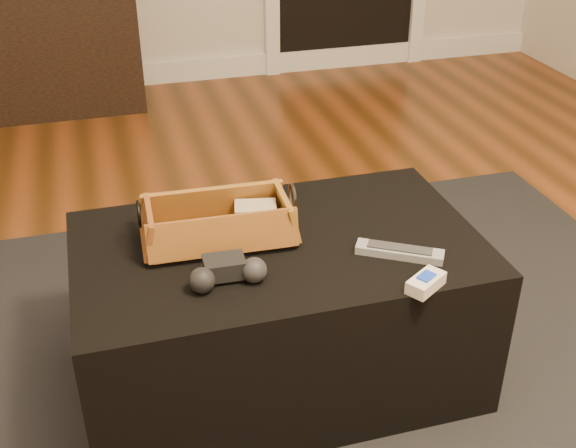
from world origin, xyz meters
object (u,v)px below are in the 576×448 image
object	(u,v)px
tv_remote	(212,235)
wicker_basket	(218,224)
cream_gadget	(426,283)
silver_remote	(400,252)
ottoman	(279,311)
game_controller	(227,272)

from	to	relation	value
tv_remote	wicker_basket	distance (m)	0.03
tv_remote	cream_gadget	bearing A→B (deg)	-41.14
wicker_basket	silver_remote	bearing A→B (deg)	-25.50
tv_remote	silver_remote	xyz separation A→B (m)	(0.42, -0.18, -0.01)
ottoman	game_controller	bearing A→B (deg)	-138.74
cream_gadget	game_controller	bearing A→B (deg)	161.12
wicker_basket	cream_gadget	bearing A→B (deg)	-39.76
tv_remote	game_controller	bearing A→B (deg)	-93.79
silver_remote	ottoman	bearing A→B (deg)	152.34
ottoman	wicker_basket	size ratio (longest dim) A/B	2.60
game_controller	silver_remote	xyz separation A→B (m)	(0.42, -0.00, -0.02)
ottoman	tv_remote	world-z (taller)	tv_remote
tv_remote	game_controller	xyz separation A→B (m)	(0.00, -0.18, 0.01)
ottoman	cream_gadget	bearing A→B (deg)	-46.75
wicker_basket	ottoman	bearing A→B (deg)	-21.10
wicker_basket	cream_gadget	xyz separation A→B (m)	(0.40, -0.33, -0.03)
ottoman	cream_gadget	size ratio (longest dim) A/B	9.36
silver_remote	tv_remote	bearing A→B (deg)	157.08
ottoman	silver_remote	distance (m)	0.37
tv_remote	wicker_basket	xyz separation A→B (m)	(0.02, 0.01, 0.02)
wicker_basket	silver_remote	size ratio (longest dim) A/B	1.90
silver_remote	cream_gadget	xyz separation A→B (m)	(0.00, -0.14, 0.00)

